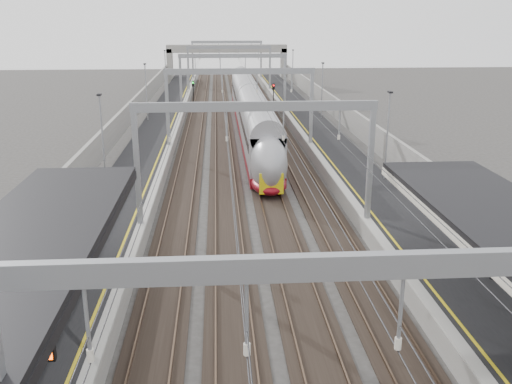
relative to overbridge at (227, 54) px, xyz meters
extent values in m
cube|color=black|center=(-8.00, -55.00, -4.81)|extent=(4.00, 120.00, 1.00)
cube|color=black|center=(8.00, -55.00, -4.81)|extent=(4.00, 120.00, 1.00)
cube|color=black|center=(-4.50, -55.00, -5.27)|extent=(2.40, 140.00, 0.08)
cube|color=brown|center=(-5.22, -55.00, -5.18)|extent=(0.07, 140.00, 0.14)
cube|color=brown|center=(-3.78, -55.00, -5.18)|extent=(0.07, 140.00, 0.14)
cube|color=black|center=(-1.50, -55.00, -5.27)|extent=(2.40, 140.00, 0.08)
cube|color=brown|center=(-2.22, -55.00, -5.18)|extent=(0.07, 140.00, 0.14)
cube|color=brown|center=(-0.78, -55.00, -5.18)|extent=(0.07, 140.00, 0.14)
cube|color=black|center=(1.50, -55.00, -5.27)|extent=(2.40, 140.00, 0.08)
cube|color=brown|center=(0.78, -55.00, -5.18)|extent=(0.07, 140.00, 0.14)
cube|color=brown|center=(2.22, -55.00, -5.18)|extent=(0.07, 140.00, 0.14)
cube|color=black|center=(4.50, -55.00, -5.27)|extent=(2.40, 140.00, 0.08)
cube|color=brown|center=(3.78, -55.00, -5.18)|extent=(0.07, 140.00, 0.14)
cube|color=brown|center=(5.22, -55.00, -5.18)|extent=(0.07, 140.00, 0.14)
cube|color=gray|center=(0.00, -98.00, 2.04)|extent=(13.00, 0.25, 0.50)
cube|color=gray|center=(-6.30, -78.00, -1.01)|extent=(0.28, 0.28, 6.60)
cube|color=gray|center=(6.30, -78.00, -1.01)|extent=(0.28, 0.28, 6.60)
cube|color=gray|center=(0.00, -78.00, 2.04)|extent=(13.00, 0.25, 0.50)
cube|color=gray|center=(-6.30, -58.00, -1.01)|extent=(0.28, 0.28, 6.60)
cube|color=gray|center=(6.30, -58.00, -1.01)|extent=(0.28, 0.28, 6.60)
cube|color=gray|center=(0.00, -58.00, 2.04)|extent=(13.00, 0.25, 0.50)
cube|color=gray|center=(-6.30, -38.00, -1.01)|extent=(0.28, 0.28, 6.60)
cube|color=gray|center=(6.30, -38.00, -1.01)|extent=(0.28, 0.28, 6.60)
cube|color=gray|center=(0.00, -38.00, 2.04)|extent=(13.00, 0.25, 0.50)
cube|color=gray|center=(-6.30, -18.00, -1.01)|extent=(0.28, 0.28, 6.60)
cube|color=gray|center=(6.30, -18.00, -1.01)|extent=(0.28, 0.28, 6.60)
cube|color=gray|center=(0.00, -18.00, 2.04)|extent=(13.00, 0.25, 0.50)
cube|color=gray|center=(-6.30, 0.00, -1.01)|extent=(0.28, 0.28, 6.60)
cube|color=gray|center=(6.30, 0.00, -1.01)|extent=(0.28, 0.28, 6.60)
cube|color=gray|center=(0.00, 0.00, 2.04)|extent=(13.00, 0.25, 0.50)
cylinder|color=#262628|center=(-4.50, -50.00, 0.19)|extent=(0.03, 140.00, 0.03)
cylinder|color=#262628|center=(-1.50, -50.00, 0.19)|extent=(0.03, 140.00, 0.03)
cylinder|color=#262628|center=(1.50, -50.00, 0.19)|extent=(0.03, 140.00, 0.03)
cylinder|color=#262628|center=(4.50, -50.00, 0.19)|extent=(0.03, 140.00, 0.03)
cylinder|color=black|center=(-9.70, -86.00, -2.31)|extent=(0.20, 0.20, 4.00)
cube|color=black|center=(-6.60, -96.00, -0.76)|extent=(1.60, 0.15, 0.55)
cube|color=#FF4305|center=(-6.60, -96.08, -0.76)|extent=(1.50, 0.02, 0.42)
cylinder|color=black|center=(9.70, -86.00, -2.31)|extent=(0.20, 0.20, 4.00)
cube|color=gray|center=(0.00, 0.00, 0.89)|extent=(22.00, 2.20, 1.40)
cube|color=gray|center=(-10.50, 0.00, -2.21)|extent=(1.00, 2.20, 6.20)
cube|color=gray|center=(10.50, 0.00, -2.21)|extent=(1.00, 2.20, 6.20)
cube|color=gray|center=(-11.20, -55.00, -3.71)|extent=(0.30, 120.00, 3.20)
cube|color=gray|center=(11.20, -55.00, -3.71)|extent=(0.30, 120.00, 3.20)
cube|color=maroon|center=(1.50, -58.49, -4.73)|extent=(2.57, 21.86, 0.76)
cube|color=#9E9EA3|center=(1.50, -58.49, -2.92)|extent=(2.57, 21.86, 2.85)
cube|color=black|center=(1.50, -66.14, -5.04)|extent=(1.90, 2.28, 0.48)
cube|color=maroon|center=(1.50, -36.25, -4.73)|extent=(2.57, 21.86, 0.76)
cube|color=#9E9EA3|center=(1.50, -36.25, -2.92)|extent=(2.57, 21.86, 2.85)
cube|color=black|center=(1.50, -43.90, -5.04)|extent=(1.90, 2.28, 0.48)
ellipsoid|color=#9E9EA3|center=(1.50, -69.61, -3.21)|extent=(2.57, 4.94, 3.99)
cube|color=#DAC00B|center=(1.50, -71.65, -4.06)|extent=(1.62, 0.12, 1.43)
cube|color=black|center=(1.50, -71.22, -2.64)|extent=(1.52, 0.55, 0.90)
cylinder|color=black|center=(-5.20, -29.10, -3.81)|extent=(0.12, 0.12, 3.00)
cube|color=black|center=(-5.20, -29.10, -2.21)|extent=(0.32, 0.22, 0.75)
sphere|color=#0CE526|center=(-5.20, -29.23, -2.06)|extent=(0.16, 0.16, 0.16)
cylinder|color=black|center=(3.20, -28.73, -3.81)|extent=(0.12, 0.12, 3.00)
cube|color=black|center=(3.20, -28.73, -2.21)|extent=(0.32, 0.22, 0.75)
sphere|color=red|center=(3.20, -28.86, -2.06)|extent=(0.16, 0.16, 0.16)
cylinder|color=black|center=(5.40, -33.04, -3.81)|extent=(0.12, 0.12, 3.00)
cube|color=black|center=(5.40, -33.04, -2.21)|extent=(0.32, 0.22, 0.75)
sphere|color=red|center=(5.40, -33.17, -2.06)|extent=(0.16, 0.16, 0.16)
camera|label=1|loc=(-1.98, -107.68, 6.54)|focal=40.00mm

